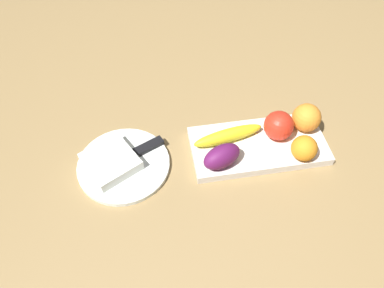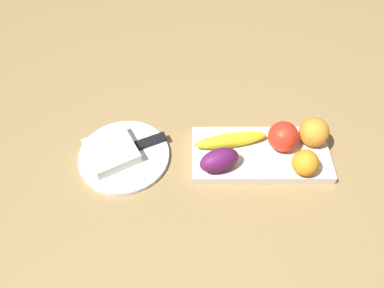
% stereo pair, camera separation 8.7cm
% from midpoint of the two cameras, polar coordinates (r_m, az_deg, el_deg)
% --- Properties ---
extents(ground_plane, '(2.40, 2.40, 0.00)m').
position_cam_midpoint_polar(ground_plane, '(0.92, 6.15, -1.88)').
color(ground_plane, olive).
extents(fruit_tray, '(0.33, 0.16, 0.02)m').
position_cam_midpoint_polar(fruit_tray, '(0.93, 7.55, -0.45)').
color(fruit_tray, white).
rests_on(fruit_tray, ground_plane).
extents(apple, '(0.07, 0.07, 0.07)m').
position_cam_midpoint_polar(apple, '(0.91, 10.62, 2.64)').
color(apple, red).
rests_on(apple, fruit_tray).
extents(banana, '(0.18, 0.07, 0.03)m').
position_cam_midpoint_polar(banana, '(0.90, 2.89, 1.15)').
color(banana, yellow).
rests_on(banana, fruit_tray).
extents(orange_near_apple, '(0.07, 0.07, 0.07)m').
position_cam_midpoint_polar(orange_near_apple, '(0.95, 14.79, 3.80)').
color(orange_near_apple, orange).
rests_on(orange_near_apple, fruit_tray).
extents(orange_near_banana, '(0.06, 0.06, 0.06)m').
position_cam_midpoint_polar(orange_near_banana, '(0.89, 14.31, -0.81)').
color(orange_near_banana, orange).
rests_on(orange_near_banana, fruit_tray).
extents(grape_bunch, '(0.11, 0.08, 0.06)m').
position_cam_midpoint_polar(grape_bunch, '(0.85, 1.72, -2.13)').
color(grape_bunch, '#5B1850').
rests_on(grape_bunch, fruit_tray).
extents(dinner_plate, '(0.22, 0.22, 0.01)m').
position_cam_midpoint_polar(dinner_plate, '(0.92, -13.20, -3.34)').
color(dinner_plate, white).
rests_on(dinner_plate, ground_plane).
extents(folded_napkin, '(0.15, 0.15, 0.03)m').
position_cam_midpoint_polar(folded_napkin, '(0.90, -15.16, -2.81)').
color(folded_napkin, white).
rests_on(folded_napkin, dinner_plate).
extents(knife, '(0.17, 0.09, 0.01)m').
position_cam_midpoint_polar(knife, '(0.92, -10.58, -1.17)').
color(knife, silver).
rests_on(knife, dinner_plate).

